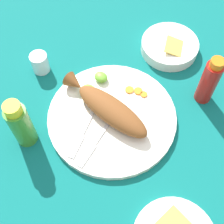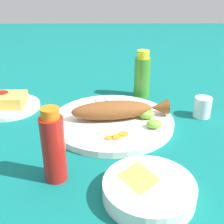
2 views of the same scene
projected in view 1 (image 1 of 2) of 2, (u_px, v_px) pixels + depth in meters
ground_plane at (112, 119)px, 0.88m from camera, size 4.00×4.00×0.00m
main_plate at (112, 117)px, 0.88m from camera, size 0.36×0.36×0.02m
fried_fish at (108, 108)px, 0.85m from camera, size 0.29×0.10×0.05m
fork_near at (96, 142)px, 0.82m from camera, size 0.07×0.18×0.00m
fork_far at (83, 132)px, 0.84m from camera, size 0.10×0.17×0.00m
carrot_slice_near at (138, 91)px, 0.91m from camera, size 0.03×0.03×0.00m
carrot_slice_mid at (144, 94)px, 0.90m from camera, size 0.02×0.02×0.00m
carrot_slice_far at (129, 90)px, 0.91m from camera, size 0.03×0.03×0.00m
lime_wedge_main at (101, 77)px, 0.92m from camera, size 0.04×0.04×0.02m
lime_wedge_side at (88, 91)px, 0.89m from camera, size 0.05×0.04×0.03m
hot_sauce_bottle_red at (209, 81)px, 0.85m from camera, size 0.05×0.05×0.17m
hot_sauce_bottle_green at (21, 124)px, 0.78m from camera, size 0.06×0.06×0.17m
salt_cup at (40, 64)px, 0.95m from camera, size 0.05×0.05×0.06m
guacamole_bowl at (170, 46)px, 1.00m from camera, size 0.18×0.18×0.05m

